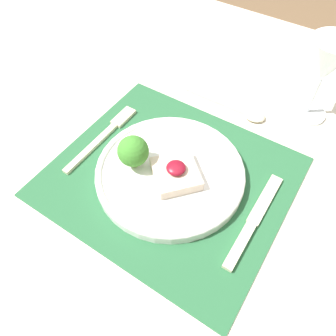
{
  "coord_description": "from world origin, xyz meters",
  "views": [
    {
      "loc": [
        0.18,
        -0.29,
        1.25
      ],
      "look_at": [
        -0.0,
        0.0,
        0.8
      ],
      "focal_mm": 35.0,
      "sensor_mm": 36.0,
      "label": 1
    }
  ],
  "objects_px": {
    "fork": "(106,134)",
    "knife": "(251,225)",
    "spoon": "(242,111)",
    "dinner_plate": "(166,170)",
    "wine_glass_near": "(327,65)"
  },
  "relations": [
    {
      "from": "fork",
      "to": "knife",
      "type": "relative_size",
      "value": 1.0
    },
    {
      "from": "fork",
      "to": "spoon",
      "type": "height_order",
      "value": "spoon"
    },
    {
      "from": "dinner_plate",
      "to": "wine_glass_near",
      "type": "xyz_separation_m",
      "value": [
        0.16,
        0.3,
        0.1
      ]
    },
    {
      "from": "dinner_plate",
      "to": "knife",
      "type": "bearing_deg",
      "value": -3.89
    },
    {
      "from": "knife",
      "to": "wine_glass_near",
      "type": "xyz_separation_m",
      "value": [
        -0.01,
        0.31,
        0.11
      ]
    },
    {
      "from": "fork",
      "to": "knife",
      "type": "distance_m",
      "value": 0.32
    },
    {
      "from": "dinner_plate",
      "to": "fork",
      "type": "height_order",
      "value": "dinner_plate"
    },
    {
      "from": "knife",
      "to": "spoon",
      "type": "xyz_separation_m",
      "value": [
        -0.13,
        0.24,
        -0.0
      ]
    },
    {
      "from": "knife",
      "to": "spoon",
      "type": "height_order",
      "value": "spoon"
    },
    {
      "from": "fork",
      "to": "dinner_plate",
      "type": "bearing_deg",
      "value": -7.87
    },
    {
      "from": "spoon",
      "to": "dinner_plate",
      "type": "bearing_deg",
      "value": -98.6
    },
    {
      "from": "dinner_plate",
      "to": "fork",
      "type": "bearing_deg",
      "value": 173.47
    },
    {
      "from": "wine_glass_near",
      "to": "dinner_plate",
      "type": "bearing_deg",
      "value": -117.87
    },
    {
      "from": "dinner_plate",
      "to": "wine_glass_near",
      "type": "bearing_deg",
      "value": 62.13
    },
    {
      "from": "knife",
      "to": "spoon",
      "type": "relative_size",
      "value": 1.09
    }
  ]
}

